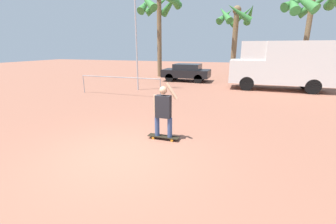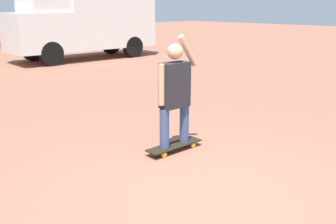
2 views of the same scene
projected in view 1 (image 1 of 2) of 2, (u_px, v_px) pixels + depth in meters
name	position (u px, v px, depth m)	size (l,w,h in m)	color
ground_plane	(121.00, 155.00, 5.77)	(80.00, 80.00, 0.00)	#935B47
skateboard	(163.00, 137.00, 6.78)	(0.95, 0.25, 0.10)	black
person_skateboarder	(163.00, 109.00, 6.54)	(0.74, 0.23, 1.64)	#384C7A
camper_van	(282.00, 64.00, 14.29)	(6.01, 2.02, 3.07)	black
parked_car_black	(187.00, 72.00, 18.46)	(3.80, 1.94, 1.41)	black
palm_tree_near_van	(311.00, 4.00, 15.73)	(4.10, 4.18, 6.82)	brown
palm_tree_center_background	(236.00, 20.00, 20.93)	(3.65, 3.63, 6.57)	brown
palm_tree_far_left	(159.00, 6.00, 20.02)	(4.09, 4.23, 7.60)	brown
flagpole	(137.00, 30.00, 13.72)	(0.84, 0.12, 6.66)	#B7B7BC
plaza_railing_segment	(119.00, 80.00, 12.79)	(5.03, 0.05, 1.08)	#99999E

